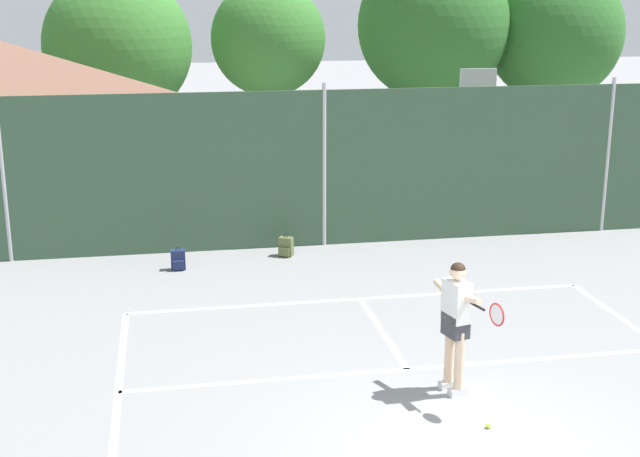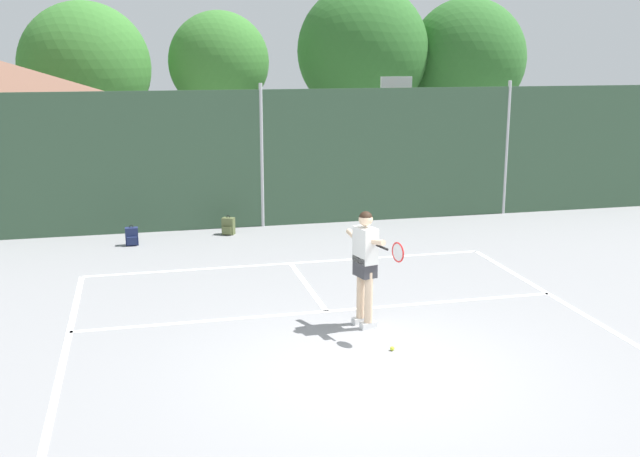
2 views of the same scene
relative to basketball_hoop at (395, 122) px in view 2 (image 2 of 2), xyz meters
name	(u,v)px [view 2 (image 2 of 2)]	position (x,y,z in m)	size (l,w,h in m)	color
ground_plane	(370,371)	(-4.11, -11.05, -2.31)	(120.00, 120.00, 0.00)	gray
court_markings	(357,352)	(-4.11, -10.40, -2.31)	(8.30, 11.10, 0.01)	white
chainlink_fence	(262,159)	(-4.11, -2.05, -0.64)	(26.09, 0.09, 3.49)	#38563D
basketball_hoop	(395,122)	(0.00, 0.00, 0.00)	(0.90, 0.67, 3.55)	#284CB2
treeline_backdrop	(210,59)	(-4.24, 8.85, 1.63)	(27.06, 4.62, 6.79)	brown
tennis_player	(366,258)	(-3.68, -9.38, -1.20)	(0.51, 1.38, 1.85)	silver
tennis_ball	(392,348)	(-3.59, -10.45, -2.28)	(0.07, 0.07, 0.07)	#CCE033
backpack_navy	(132,237)	(-7.27, -3.25, -2.12)	(0.28, 0.24, 0.46)	navy
backpack_olive	(228,226)	(-5.05, -2.74, -2.12)	(0.33, 0.33, 0.46)	#566038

